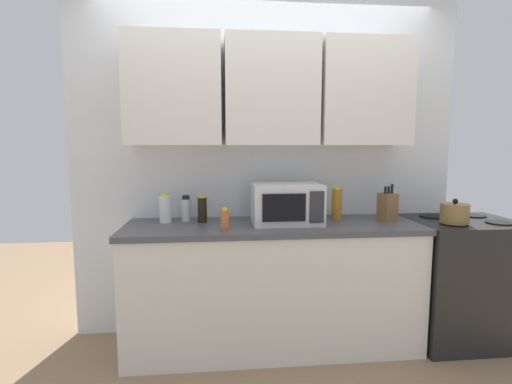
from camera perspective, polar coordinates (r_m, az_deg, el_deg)
wall_back_with_cabinets at (r=2.90m, az=1.91°, el=9.33°), size 2.94×0.38×2.60m
counter_run at (r=2.84m, az=2.47°, el=-13.61°), size 2.07×0.63×0.90m
stove_range at (r=3.33m, az=28.01°, el=-11.32°), size 0.76×0.64×0.91m
kettle at (r=3.00m, az=27.36°, el=-2.82°), size 0.19×0.19×0.17m
microwave at (r=2.72m, az=4.52°, el=-1.70°), size 0.48×0.37×0.28m
knife_block at (r=2.98m, az=18.90°, el=-2.05°), size 0.13×0.14×0.27m
bottle_soy_dark at (r=2.77m, az=-7.96°, el=-2.59°), size 0.07×0.07×0.19m
bottle_spice_jar at (r=2.50m, az=-4.64°, el=-4.14°), size 0.06×0.06×0.15m
bottle_white_jar at (r=2.82m, az=-13.31°, el=-2.44°), size 0.08×0.08×0.21m
bottle_clear_tall at (r=2.85m, az=-10.32°, el=-2.47°), size 0.07×0.07×0.19m
bottle_amber_vinegar at (r=2.92m, az=11.86°, el=-1.71°), size 0.07×0.07×0.24m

